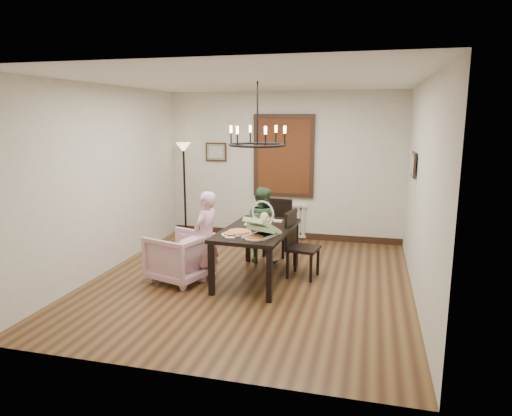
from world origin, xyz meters
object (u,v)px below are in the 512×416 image
at_px(armchair, 179,257).
at_px(drinking_glass, 257,221).
at_px(chair_right, 303,245).
at_px(elderly_woman, 206,244).
at_px(seated_man, 262,231).
at_px(baby_bouncer, 262,224).
at_px(floor_lamp, 185,191).
at_px(dining_table, 257,234).
at_px(chair_far, 277,228).

relative_size(armchair, drinking_glass, 5.03).
bearing_deg(chair_right, armchair, 118.27).
height_order(chair_right, elderly_woman, elderly_woman).
relative_size(elderly_woman, seated_man, 1.05).
distance_m(seated_man, baby_bouncer, 1.33).
bearing_deg(armchair, drinking_glass, 131.66).
xyz_separation_m(chair_right, armchair, (-1.71, -0.58, -0.14)).
xyz_separation_m(armchair, floor_lamp, (-0.90, 2.36, 0.55)).
distance_m(dining_table, floor_lamp, 2.86).
xyz_separation_m(elderly_woman, drinking_glass, (0.67, 0.34, 0.30)).
xyz_separation_m(baby_bouncer, drinking_glass, (-0.20, 0.56, -0.09)).
bearing_deg(elderly_woman, floor_lamp, -136.77).
bearing_deg(elderly_woman, chair_right, 122.27).
relative_size(armchair, baby_bouncer, 1.55).
distance_m(chair_far, baby_bouncer, 1.71).
relative_size(dining_table, armchair, 2.17).
xyz_separation_m(armchair, baby_bouncer, (1.25, -0.10, 0.58)).
relative_size(chair_far, elderly_woman, 0.88).
xyz_separation_m(elderly_woman, seated_man, (0.58, 1.00, -0.03)).
xyz_separation_m(dining_table, drinking_glass, (-0.04, 0.15, 0.16)).
relative_size(seated_man, drinking_glass, 6.64).
bearing_deg(chair_right, elderly_woman, 118.15).
bearing_deg(floor_lamp, seated_man, -33.69).
distance_m(dining_table, chair_far, 1.26).
xyz_separation_m(chair_right, elderly_woman, (-1.34, -0.45, 0.05)).
relative_size(dining_table, seated_man, 1.64).
xyz_separation_m(chair_far, baby_bouncer, (0.14, -1.65, 0.45)).
distance_m(dining_table, baby_bouncer, 0.51).
bearing_deg(dining_table, floor_lamp, 137.54).
bearing_deg(elderly_woman, dining_table, 118.02).
bearing_deg(seated_man, chair_far, -95.89).
distance_m(chair_right, drinking_glass, 0.76).
bearing_deg(seated_man, elderly_woman, 74.79).
bearing_deg(chair_right, floor_lamp, 65.17).
distance_m(dining_table, armchair, 1.17).
xyz_separation_m(dining_table, armchair, (-1.08, -0.31, -0.33)).
relative_size(chair_far, floor_lamp, 0.53).
bearing_deg(chair_far, elderly_woman, -110.74).
height_order(chair_right, floor_lamp, floor_lamp).
bearing_deg(drinking_glass, chair_far, 86.69).
bearing_deg(chair_right, drinking_glass, 109.39).
relative_size(chair_right, seated_man, 0.96).
relative_size(chair_right, baby_bouncer, 1.97).
distance_m(armchair, drinking_glass, 1.24).
xyz_separation_m(dining_table, chair_far, (0.03, 1.24, -0.20)).
relative_size(dining_table, chair_right, 1.71).
xyz_separation_m(elderly_woman, baby_bouncer, (0.88, -0.22, 0.39)).
relative_size(dining_table, baby_bouncer, 3.36).
bearing_deg(chair_right, seated_man, 63.81).
xyz_separation_m(armchair, drinking_glass, (1.04, 0.47, 0.49)).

